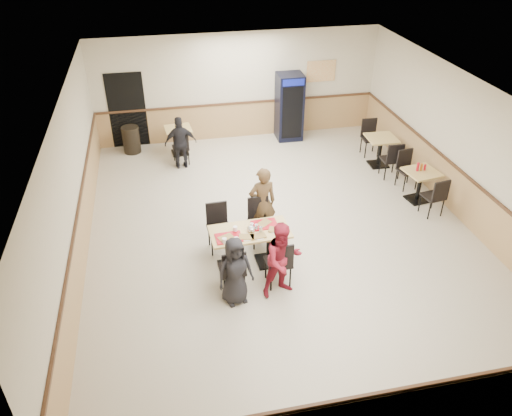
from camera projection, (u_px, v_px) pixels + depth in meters
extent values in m
plane|color=beige|center=(281.00, 231.00, 10.64)|extent=(10.00, 10.00, 0.00)
plane|color=silver|center=(285.00, 95.00, 9.04)|extent=(10.00, 10.00, 0.00)
plane|color=beige|center=(238.00, 87.00, 13.97)|extent=(8.00, 0.00, 8.00)
plane|color=beige|center=(391.00, 369.00, 5.71)|extent=(8.00, 0.00, 8.00)
plane|color=beige|center=(72.00, 189.00, 9.15)|extent=(0.00, 10.00, 10.00)
plane|color=beige|center=(466.00, 150.00, 10.53)|extent=(0.00, 10.00, 10.00)
cube|color=tan|center=(239.00, 120.00, 14.49)|extent=(7.98, 0.03, 1.00)
cube|color=tan|center=(455.00, 191.00, 11.07)|extent=(0.03, 9.98, 1.00)
cube|color=#472B19|center=(239.00, 103.00, 14.20)|extent=(7.98, 0.04, 0.06)
cube|color=black|center=(127.00, 111.00, 13.66)|extent=(1.00, 0.02, 2.10)
cube|color=orange|center=(321.00, 71.00, 14.20)|extent=(0.85, 0.02, 0.60)
cube|color=black|center=(231.00, 266.00, 9.59)|extent=(0.50, 0.50, 0.04)
cylinder|color=black|center=(231.00, 251.00, 9.39)|extent=(0.10, 0.10, 0.72)
cube|color=#D7B668|center=(230.00, 235.00, 9.19)|extent=(0.77, 0.77, 0.04)
cube|color=black|center=(269.00, 261.00, 9.75)|extent=(0.50, 0.50, 0.04)
cylinder|color=black|center=(269.00, 245.00, 9.54)|extent=(0.10, 0.10, 0.72)
cube|color=#D7B668|center=(269.00, 229.00, 9.34)|extent=(0.77, 0.77, 0.04)
imported|color=black|center=(235.00, 271.00, 8.49)|extent=(0.72, 0.55, 1.31)
imported|color=maroon|center=(283.00, 260.00, 8.63)|extent=(0.82, 0.71, 1.46)
imported|color=brown|center=(262.00, 203.00, 10.09)|extent=(0.61, 0.43, 1.58)
imported|color=black|center=(181.00, 143.00, 12.74)|extent=(0.83, 0.37, 1.39)
cube|color=red|center=(229.00, 238.00, 9.06)|extent=(0.49, 0.37, 0.02)
cube|color=red|center=(265.00, 224.00, 9.42)|extent=(0.49, 0.37, 0.02)
cylinder|color=silver|center=(226.00, 238.00, 9.05)|extent=(0.24, 0.24, 0.01)
cube|color=#C7824D|center=(226.00, 238.00, 9.04)|extent=(0.32, 0.27, 0.02)
cylinder|color=silver|center=(258.00, 236.00, 9.10)|extent=(0.24, 0.24, 0.01)
cube|color=#C7824D|center=(258.00, 236.00, 9.09)|extent=(0.30, 0.21, 0.02)
cylinder|color=silver|center=(264.00, 224.00, 9.45)|extent=(0.24, 0.24, 0.01)
cube|color=#C7824D|center=(264.00, 223.00, 9.44)|extent=(0.33, 0.31, 0.02)
cylinder|color=silver|center=(247.00, 237.00, 9.07)|extent=(0.24, 0.24, 0.01)
cube|color=#C7824D|center=(247.00, 237.00, 9.07)|extent=(0.31, 0.24, 0.02)
cylinder|color=silver|center=(276.00, 230.00, 9.26)|extent=(0.24, 0.24, 0.01)
cube|color=#C7824D|center=(276.00, 230.00, 9.26)|extent=(0.32, 0.27, 0.02)
cylinder|color=white|center=(236.00, 240.00, 8.92)|extent=(0.08, 0.08, 0.11)
cylinder|color=white|center=(224.00, 241.00, 8.90)|extent=(0.08, 0.08, 0.11)
cylinder|color=white|center=(235.00, 229.00, 9.21)|extent=(0.08, 0.08, 0.11)
cylinder|color=silver|center=(256.00, 227.00, 9.25)|extent=(0.07, 0.07, 0.12)
cylinder|color=silver|center=(252.00, 226.00, 9.28)|extent=(0.07, 0.07, 0.12)
cylinder|color=silver|center=(261.00, 230.00, 9.18)|extent=(0.07, 0.07, 0.12)
ellipsoid|color=white|center=(251.00, 229.00, 9.21)|extent=(0.16, 0.16, 0.11)
cube|color=black|center=(417.00, 199.00, 11.70)|extent=(0.52, 0.52, 0.04)
cylinder|color=black|center=(419.00, 186.00, 11.50)|extent=(0.09, 0.09, 0.69)
cube|color=#D7B668|center=(422.00, 172.00, 11.31)|extent=(0.80, 0.80, 0.04)
cube|color=black|center=(378.00, 164.00, 13.19)|extent=(0.49, 0.49, 0.04)
cylinder|color=black|center=(380.00, 151.00, 12.99)|extent=(0.09, 0.09, 0.72)
cube|color=#D7B668|center=(382.00, 138.00, 12.79)|extent=(0.76, 0.76, 0.04)
cylinder|color=red|center=(418.00, 167.00, 11.27)|extent=(0.06, 0.06, 0.20)
cylinder|color=#AA5A16|center=(421.00, 167.00, 11.30)|extent=(0.06, 0.06, 0.17)
cylinder|color=red|center=(425.00, 167.00, 11.32)|extent=(0.05, 0.05, 0.14)
cube|color=black|center=(180.00, 152.00, 13.79)|extent=(0.48, 0.48, 0.04)
cylinder|color=black|center=(179.00, 141.00, 13.60)|extent=(0.09, 0.09, 0.67)
cube|color=#D7B668|center=(178.00, 129.00, 13.42)|extent=(0.74, 0.74, 0.04)
cube|color=black|center=(289.00, 107.00, 14.18)|extent=(0.73, 0.71, 1.89)
cube|color=black|center=(292.00, 113.00, 13.91)|extent=(0.58, 0.03, 1.49)
cube|color=#0D1892|center=(294.00, 83.00, 13.43)|extent=(0.60, 0.03, 0.18)
cylinder|color=black|center=(131.00, 140.00, 13.67)|extent=(0.47, 0.47, 0.74)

